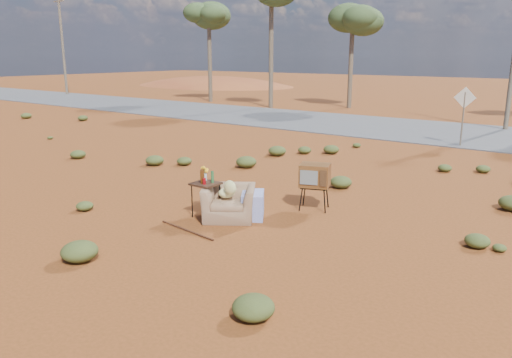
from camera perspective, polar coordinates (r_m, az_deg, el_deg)
The scene contains 12 objects.
ground at distance 10.16m, azimuth -4.24°, elevation -5.17°, with size 140.00×140.00×0.00m, color brown.
highway at distance 23.34m, azimuth 20.62°, elevation 5.02°, with size 140.00×7.00×0.04m, color #565659.
dirt_mound at distance 55.03m, azimuth -4.85°, elevation 10.58°, with size 26.00×18.00×2.00m, color #9A5225.
armchair at distance 10.36m, azimuth -2.62°, elevation -2.23°, with size 1.37×1.36×0.93m.
tv_unit at distance 10.95m, azimuth 6.74°, elevation 0.35°, with size 0.77×0.69×1.02m.
side_table at distance 10.47m, azimuth -5.82°, elevation -0.24°, with size 0.52×0.52×1.04m.
rusty_bar at distance 9.83m, azimuth -7.90°, elevation -5.82°, with size 0.04×0.04×1.54m, color #512815.
road_sign at distance 19.91m, azimuth 22.69°, elevation 7.72°, with size 0.78×0.06×2.19m.
eucalyptus_far_left at distance 36.59m, azimuth -5.42°, elevation 18.12°, with size 3.20×3.20×7.10m.
eucalyptus_near_left at distance 32.61m, azimuth 11.01°, elevation 17.57°, with size 3.20×3.20×6.60m.
utility_pole_west at distance 45.59m, azimuth -21.24°, elevation 14.20°, with size 1.40×0.20×8.00m.
scrub_patch at distance 14.02m, azimuth 4.98°, elevation 0.83°, with size 17.49×8.07×0.33m.
Camera 1 is at (6.30, -7.23, 3.35)m, focal length 35.00 mm.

